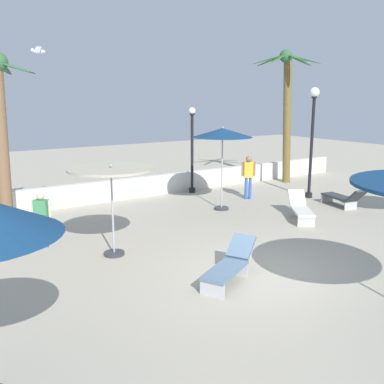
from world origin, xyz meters
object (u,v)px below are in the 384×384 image
Objects in this scene: palm_tree_1 at (287,103)px; lamp_post_0 at (312,129)px; lounge_chair_2 at (343,197)px; lounge_chair_0 at (301,208)px; lounge_chair_1 at (230,264)px; guest_0 at (42,214)px; guest_1 at (248,173)px; patio_umbrella_2 at (111,176)px; palm_tree_0 at (1,127)px; lamp_post_1 at (192,148)px; seagull_0 at (39,51)px; patio_umbrella_1 at (223,134)px.

palm_tree_1 is 1.39× the size of lamp_post_0.
lounge_chair_0 is at bearing -174.79° from lounge_chair_2.
guest_0 reaches higher than lounge_chair_1.
lounge_chair_0 is 1.07× the size of guest_1.
patio_umbrella_2 is 0.54× the size of lamp_post_0.
guest_1 is at bearing -2.04° from palm_tree_0.
seagull_0 is (-6.80, -2.74, 3.32)m from lamp_post_1.
patio_umbrella_1 is 4.16m from lamp_post_0.
palm_tree_0 reaches higher than lounge_chair_0.
patio_umbrella_1 is at bearing 149.86° from lounge_chair_2.
lamp_post_0 is 9.48m from lounge_chair_1.
palm_tree_1 is 11.95m from seagull_0.
lamp_post_1 reaches higher than guest_1.
lounge_chair_1 is at bearing -125.78° from patio_umbrella_1.
lamp_post_0 is at bearing -27.96° from guest_1.
lamp_post_1 is 1.84× the size of lounge_chair_2.
lamp_post_1 reaches higher than patio_umbrella_1.
palm_tree_0 is 12.73m from palm_tree_1.
patio_umbrella_2 is 3.70m from lounge_chair_1.
lamp_post_0 is 2.24× the size of lounge_chair_2.
palm_tree_1 is 3.37m from lamp_post_0.
lounge_chair_2 is at bearing 5.21° from lounge_chair_0.
lamp_post_1 reaches higher than lounge_chair_2.
patio_umbrella_1 is 7.16m from palm_tree_0.
lamp_post_0 is (9.33, 1.79, 0.68)m from patio_umbrella_2.
guest_0 is 1.16× the size of seagull_0.
guest_0 is at bearing -166.04° from palm_tree_1.
guest_0 is (-12.12, -3.01, -2.84)m from palm_tree_1.
lounge_chair_2 is (10.98, -3.35, -2.80)m from palm_tree_0.
palm_tree_1 is 4.62× the size of seagull_0.
lounge_chair_0 is 0.95× the size of lounge_chair_2.
lounge_chair_1 is (-3.72, -5.16, -2.34)m from patio_umbrella_1.
palm_tree_1 is at bearing 6.17° from palm_tree_0.
patio_umbrella_1 reaches higher than lounge_chair_0.
palm_tree_0 is 2.73× the size of lounge_chair_1.
lounge_chair_1 is (-9.31, -7.61, -3.37)m from palm_tree_1.
patio_umbrella_1 is 3.70m from lounge_chair_0.
guest_0 is (0.53, -1.65, -2.27)m from palm_tree_0.
lounge_chair_2 is at bearing -0.37° from patio_umbrella_2.
guest_0 is at bearing 166.32° from lounge_chair_0.
seagull_0 is (-10.22, 0.71, 2.46)m from lamp_post_0.
lamp_post_0 is (4.14, -0.43, 0.02)m from patio_umbrella_1.
patio_umbrella_1 reaches higher than guest_0.
lamp_post_1 is 2.70m from guest_1.
lamp_post_1 reaches higher than guest_0.
palm_tree_0 is 1.19× the size of lamp_post_0.
lamp_post_0 is at bearing -7.65° from palm_tree_0.
lounge_chair_2 is 1.28× the size of guest_0.
lounge_chair_1 is 1.45× the size of seagull_0.
lamp_post_1 is at bearing 173.14° from palm_tree_1.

